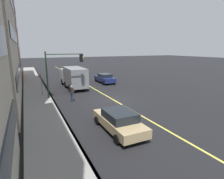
{
  "coord_description": "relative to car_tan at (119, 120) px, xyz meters",
  "views": [
    {
      "loc": [
        -16.88,
        8.25,
        5.41
      ],
      "look_at": [
        -2.01,
        1.11,
        1.66
      ],
      "focal_mm": 28.95,
      "sensor_mm": 36.0,
      "label": 1
    }
  ],
  "objects": [
    {
      "name": "car_navy",
      "position": [
        16.42,
        -6.08,
        0.02
      ],
      "size": [
        4.7,
        2.05,
        1.47
      ],
      "color": "navy",
      "rests_on": "ground"
    },
    {
      "name": "traffic_light_mast",
      "position": [
        10.21,
        1.62,
        2.81
      ],
      "size": [
        0.28,
        4.15,
        5.12
      ],
      "color": "#1E3823",
      "rests_on": "ground"
    },
    {
      "name": "ground",
      "position": [
        6.94,
        -2.96,
        -0.73
      ],
      "size": [
        200.0,
        200.0,
        0.0
      ],
      "primitive_type": "plane",
      "color": "black"
    },
    {
      "name": "sidewalk_slab",
      "position": [
        6.94,
        4.33,
        -0.66
      ],
      "size": [
        80.0,
        2.9,
        0.15
      ],
      "primitive_type": "cube",
      "color": "gray",
      "rests_on": "ground"
    },
    {
      "name": "curb_edge",
      "position": [
        6.94,
        2.96,
        -0.66
      ],
      "size": [
        80.0,
        0.16,
        0.15
      ],
      "primitive_type": "cube",
      "color": "slate",
      "rests_on": "ground"
    },
    {
      "name": "pedestrian_with_backpack",
      "position": [
        8.2,
        1.19,
        0.27
      ],
      "size": [
        0.44,
        0.41,
        1.71
      ],
      "color": "#262D4C",
      "rests_on": "ground"
    },
    {
      "name": "truck_gray",
      "position": [
        14.93,
        -0.67,
        0.84
      ],
      "size": [
        7.35,
        2.39,
        2.89
      ],
      "color": "silver",
      "rests_on": "ground"
    },
    {
      "name": "lane_stripe_center",
      "position": [
        6.94,
        -2.96,
        -0.73
      ],
      "size": [
        80.0,
        0.16,
        0.01
      ],
      "primitive_type": "cube",
      "color": "#D8CC4C",
      "rests_on": "ground"
    },
    {
      "name": "street_sign_post",
      "position": [
        11.74,
        3.79,
        0.9
      ],
      "size": [
        0.6,
        0.08,
        2.78
      ],
      "color": "slate",
      "rests_on": "ground"
    },
    {
      "name": "car_tan",
      "position": [
        0.0,
        0.0,
        0.0
      ],
      "size": [
        4.75,
        2.06,
        1.42
      ],
      "color": "tan",
      "rests_on": "ground"
    }
  ]
}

